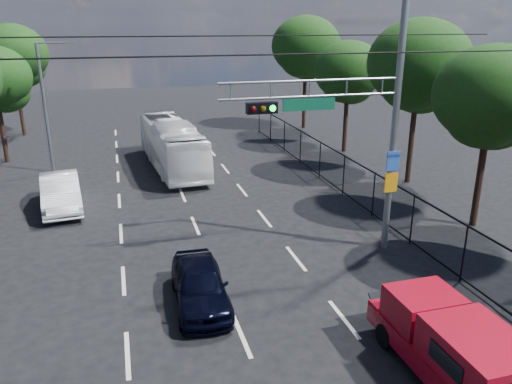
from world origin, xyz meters
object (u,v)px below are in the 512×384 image
object	(u,v)px
red_pickup	(450,344)
navy_hatchback	(200,284)
signal_mast	(364,110)
white_bus	(172,145)
white_van	(61,192)

from	to	relation	value
red_pickup	navy_hatchback	distance (m)	7.01
signal_mast	white_bus	distance (m)	14.64
red_pickup	navy_hatchback	size ratio (longest dim) A/B	1.24
navy_hatchback	white_bus	world-z (taller)	white_bus
signal_mast	navy_hatchback	size ratio (longest dim) A/B	2.47
signal_mast	red_pickup	size ratio (longest dim) A/B	1.98
navy_hatchback	white_van	world-z (taller)	white_van
signal_mast	navy_hatchback	bearing A→B (deg)	-161.08
red_pickup	white_bus	size ratio (longest dim) A/B	0.49
signal_mast	red_pickup	bearing A→B (deg)	-98.28
signal_mast	navy_hatchback	xyz separation A→B (m)	(-6.08, -2.08, -4.59)
red_pickup	navy_hatchback	xyz separation A→B (m)	(-5.08, 4.82, -0.29)
red_pickup	white_bus	distance (m)	20.47
red_pickup	white_van	xyz separation A→B (m)	(-9.78, 14.58, -0.17)
signal_mast	red_pickup	distance (m)	8.20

